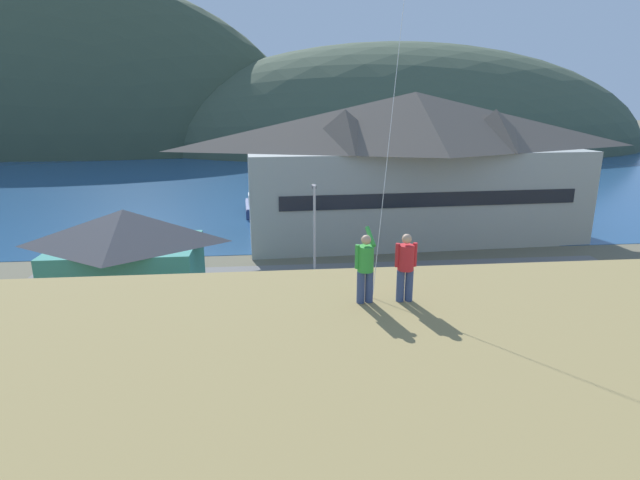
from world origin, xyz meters
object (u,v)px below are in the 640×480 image
parked_car_corner_spot (227,349)px  parking_light_pole (314,229)px  wharf_dock (287,206)px  parked_car_back_row_left (481,342)px  person_companion (406,265)px  parked_car_lone_by_shed (67,366)px  storage_shed_waterside (330,212)px  parked_car_mid_row_far (13,314)px  harbor_lodge (413,162)px  storage_shed_near_lot (128,260)px  parked_car_front_row_silver (283,299)px  parked_car_front_row_red (589,343)px  parked_car_front_row_end (495,284)px  parked_car_mid_row_near (376,294)px  person_kite_flyer (365,266)px  parked_car_back_row_right (609,285)px  moored_boat_wharfside (255,207)px

parked_car_corner_spot → parking_light_pole: (4.63, 9.77, 2.76)m
wharf_dock → parked_car_back_row_left: (7.43, -34.56, 0.71)m
person_companion → wharf_dock: bearing=92.2°
wharf_dock → parked_car_lone_by_shed: bearing=-106.0°
storage_shed_waterside → parked_car_mid_row_far: storage_shed_waterside is taller
harbor_lodge → parked_car_corner_spot: (-14.02, -21.62, -5.36)m
harbor_lodge → parked_car_lone_by_shed: (-20.32, -22.39, -5.36)m
storage_shed_near_lot → parked_car_mid_row_far: (-5.16, -2.22, -1.96)m
storage_shed_waterside → parking_light_pole: bearing=-101.5°
parked_car_front_row_silver → parked_car_lone_by_shed: bearing=-144.6°
parked_car_lone_by_shed → parked_car_corner_spot: bearing=7.0°
parked_car_back_row_left → parked_car_front_row_red: 4.67m
storage_shed_near_lot → parked_car_front_row_silver: (8.31, -1.52, -1.96)m
wharf_dock → parked_car_front_row_end: parked_car_front_row_end is taller
parked_car_lone_by_shed → storage_shed_waterside: bearing=59.2°
storage_shed_near_lot → parked_car_lone_by_shed: (-0.52, -7.80, -1.96)m
parked_car_mid_row_near → parking_light_pole: bearing=127.0°
parked_car_back_row_left → person_companion: 11.60m
harbor_lodge → storage_shed_waterside: harbor_lodge is taller
wharf_dock → parking_light_pole: size_ratio=2.00×
parked_car_front_row_silver → person_kite_flyer: person_kite_flyer is taller
storage_shed_near_lot → person_kite_flyer: bearing=-56.4°
parked_car_back_row_left → parking_light_pole: parking_light_pole is taller
parked_car_front_row_silver → parked_car_back_row_right: same height
harbor_lodge → parked_car_back_row_left: bearing=-97.4°
parked_car_back_row_left → parked_car_front_row_silver: (-8.61, 5.90, 0.00)m
parked_car_mid_row_near → parked_car_corner_spot: bearing=-143.2°
harbor_lodge → parked_car_back_row_left: size_ratio=6.84×
parked_car_back_row_left → parking_light_pole: 12.39m
parked_car_corner_spot → moored_boat_wharfside: bearing=89.3°
person_companion → moored_boat_wharfside: bearing=97.0°
harbor_lodge → parked_car_back_row_right: 18.35m
person_companion → person_kite_flyer: bearing=179.3°
wharf_dock → harbor_lodge: bearing=-50.6°
parked_car_front_row_silver → parked_car_mid_row_near: bearing=2.6°
wharf_dock → person_kite_flyer: person_kite_flyer is taller
parked_car_front_row_silver → moored_boat_wharfside: bearing=94.6°
parking_light_pole → parked_car_mid_row_far: bearing=-162.3°
storage_shed_waterside → parked_car_front_row_end: (7.87, -15.02, -1.26)m
storage_shed_waterside → wharf_dock: bearing=104.7°
wharf_dock → parking_light_pole: 24.66m
harbor_lodge → parked_car_front_row_end: size_ratio=6.85×
storage_shed_near_lot → parked_car_back_row_left: storage_shed_near_lot is taller
wharf_dock → parked_car_back_row_left: bearing=-77.9°
parked_car_front_row_silver → parking_light_pole: (2.10, 4.28, 2.76)m
storage_shed_near_lot → parking_light_pole: bearing=14.8°
parked_car_back_row_right → parked_car_mid_row_far: bearing=-178.4°
parked_car_front_row_red → parked_car_corner_spot: bearing=176.3°
parked_car_front_row_red → parking_light_pole: size_ratio=0.67×
parking_light_pole → person_companion: (0.69, -17.98, 3.55)m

